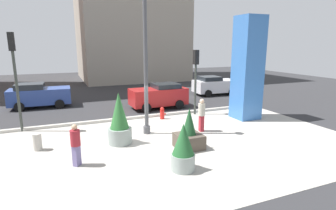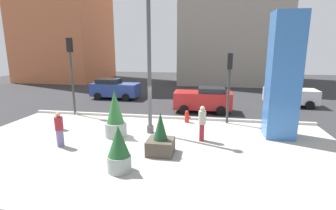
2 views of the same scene
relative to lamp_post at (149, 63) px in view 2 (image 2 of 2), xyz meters
The scene contains 17 objects.
ground_plane 5.32m from the lamp_post, 85.71° to the left, with size 60.00×60.00×0.00m, color #2D2D30.
plaza_pavement 4.29m from the lamp_post, 82.51° to the right, with size 18.00×10.00×0.02m, color #ADA89E.
curb_strip 4.66m from the lamp_post, 84.44° to the left, with size 18.00×0.24×0.16m, color #B7B2A8.
lamp_post is the anchor object (origin of this frame).
art_pillar_blue 6.61m from the lamp_post, ahead, with size 1.41×1.41×6.10m, color #3870BC.
potted_plant_near_left 3.19m from the lamp_post, 151.01° to the right, with size 1.09×1.09×2.39m.
potted_plant_curbside 4.15m from the lamp_post, 67.59° to the right, with size 1.12×1.12×1.82m.
potted_plant_near_right 5.28m from the lamp_post, 91.16° to the right, with size 0.87×0.87×1.76m.
fire_hydrant 4.37m from the lamp_post, 52.48° to the left, with size 0.36×0.26×0.75m.
concrete_bollard 6.04m from the lamp_post, behind, with size 0.36×0.36×0.75m, color #B2ADA3.
traffic_light_corner 4.91m from the lamp_post, 31.50° to the left, with size 0.28×0.42×4.13m.
traffic_light_far_side 6.61m from the lamp_post, 154.10° to the left, with size 0.28×0.42×5.05m.
car_curb_east 6.40m from the lamp_post, 62.95° to the left, with size 4.01×2.11×1.74m.
car_far_lane 10.52m from the lamp_post, 121.47° to the left, with size 4.19×2.19×1.76m.
car_passing_lane 12.53m from the lamp_post, 41.76° to the left, with size 3.89×2.24×1.68m.
pedestrian_crossing 3.94m from the lamp_post, 15.38° to the right, with size 0.39×0.39×1.74m.
pedestrian_by_curb 5.24m from the lamp_post, 144.42° to the right, with size 0.51×0.51×1.62m.
Camera 2 is at (2.82, -12.49, 4.44)m, focal length 27.39 mm.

